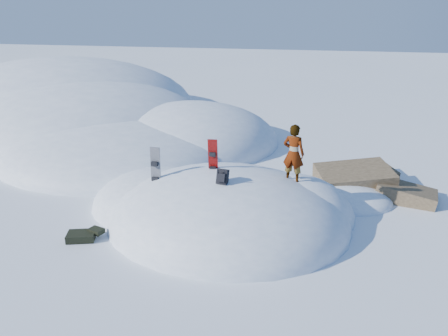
% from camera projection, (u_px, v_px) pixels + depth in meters
% --- Properties ---
extents(ground, '(120.00, 120.00, 0.00)m').
position_uv_depth(ground, '(227.00, 222.00, 12.59)').
color(ground, white).
rests_on(ground, ground).
extents(snow_mound, '(8.00, 6.00, 3.00)m').
position_uv_depth(snow_mound, '(223.00, 218.00, 12.85)').
color(snow_mound, white).
rests_on(snow_mound, ground).
extents(snow_ridge, '(21.50, 18.50, 6.40)m').
position_uv_depth(snow_ridge, '(85.00, 122.00, 23.95)').
color(snow_ridge, white).
rests_on(snow_ridge, ground).
extents(rock_outcrop, '(4.68, 4.41, 1.68)m').
position_uv_depth(rock_outcrop, '(357.00, 194.00, 14.48)').
color(rock_outcrop, brown).
rests_on(rock_outcrop, ground).
extents(snowboard_red, '(0.29, 0.24, 1.47)m').
position_uv_depth(snowboard_red, '(213.00, 163.00, 12.50)').
color(snowboard_red, red).
rests_on(snowboard_red, snow_mound).
extents(snowboard_dark, '(0.29, 0.17, 1.55)m').
position_uv_depth(snowboard_dark, '(156.00, 173.00, 12.42)').
color(snowboard_dark, black).
rests_on(snowboard_dark, snow_mound).
extents(backpack, '(0.32, 0.38, 0.48)m').
position_uv_depth(backpack, '(222.00, 177.00, 11.45)').
color(backpack, black).
rests_on(backpack, snow_mound).
extents(gear_pile, '(0.97, 0.76, 0.25)m').
position_uv_depth(gear_pile, '(84.00, 235.00, 11.58)').
color(gear_pile, black).
rests_on(gear_pile, ground).
extents(person, '(0.69, 0.53, 1.67)m').
position_uv_depth(person, '(294.00, 154.00, 12.06)').
color(person, slate).
rests_on(person, snow_mound).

